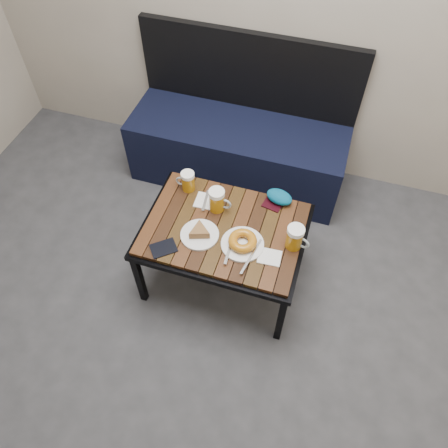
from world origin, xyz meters
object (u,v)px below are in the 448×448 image
(beer_mug_centre, at_px, (217,200))
(passport_burgundy, at_px, (275,201))
(bench, at_px, (238,145))
(plate_bagel, at_px, (243,242))
(beer_mug_left, at_px, (188,181))
(passport_navy, at_px, (164,248))
(beer_mug_right, at_px, (295,238))
(cafe_table, at_px, (224,232))
(knit_pouch, at_px, (279,197))
(plate_pie, at_px, (200,233))

(beer_mug_centre, xyz_separation_m, passport_burgundy, (0.28, 0.14, -0.06))
(bench, bearing_deg, beer_mug_centre, -82.84)
(plate_bagel, bearing_deg, beer_mug_centre, 135.49)
(beer_mug_centre, bearing_deg, bench, 99.75)
(beer_mug_left, relative_size, passport_navy, 0.94)
(bench, distance_m, beer_mug_left, 0.70)
(bench, xyz_separation_m, beer_mug_left, (-0.11, -0.64, 0.26))
(beer_mug_right, xyz_separation_m, passport_navy, (-0.61, -0.21, -0.07))
(bench, distance_m, beer_mug_right, 1.03)
(beer_mug_left, distance_m, plate_bagel, 0.48)
(cafe_table, relative_size, knit_pouch, 5.81)
(plate_bagel, bearing_deg, passport_navy, -159.60)
(passport_navy, bearing_deg, beer_mug_right, 69.50)
(bench, distance_m, passport_burgundy, 0.72)
(plate_pie, distance_m, knit_pouch, 0.48)
(beer_mug_left, xyz_separation_m, knit_pouch, (0.49, 0.06, -0.03))
(cafe_table, bearing_deg, beer_mug_centre, 123.04)
(beer_mug_centre, xyz_separation_m, knit_pouch, (0.30, 0.15, -0.04))
(beer_mug_right, bearing_deg, cafe_table, -165.41)
(beer_mug_centre, distance_m, plate_bagel, 0.27)
(bench, bearing_deg, plate_bagel, -72.80)
(bench, height_order, beer_mug_left, bench)
(beer_mug_left, relative_size, passport_burgundy, 0.85)
(passport_navy, bearing_deg, passport_burgundy, 96.30)
(plate_pie, height_order, passport_burgundy, plate_pie)
(passport_navy, distance_m, knit_pouch, 0.67)
(passport_navy, bearing_deg, beer_mug_left, 143.62)
(bench, height_order, knit_pouch, bench)
(cafe_table, xyz_separation_m, beer_mug_right, (0.36, -0.00, 0.11))
(cafe_table, xyz_separation_m, passport_burgundy, (0.21, 0.25, 0.05))
(knit_pouch, bearing_deg, bench, 124.12)
(beer_mug_centre, bearing_deg, plate_pie, -96.18)
(beer_mug_right, bearing_deg, passport_navy, -145.56)
(beer_mug_left, distance_m, beer_mug_right, 0.66)
(beer_mug_left, bearing_deg, cafe_table, 141.29)
(passport_navy, bearing_deg, beer_mug_centre, 112.23)
(plate_pie, xyz_separation_m, passport_navy, (-0.14, -0.13, -0.02))
(beer_mug_left, bearing_deg, passport_navy, 90.87)
(knit_pouch, bearing_deg, beer_mug_left, -172.82)
(beer_mug_right, bearing_deg, bench, 137.40)
(plate_pie, bearing_deg, passport_navy, -138.18)
(beer_mug_left, bearing_deg, beer_mug_centre, 153.55)
(knit_pouch, bearing_deg, passport_burgundy, -156.05)
(beer_mug_centre, xyz_separation_m, plate_pie, (-0.03, -0.20, -0.05))
(plate_pie, bearing_deg, beer_mug_right, 9.96)
(plate_bagel, bearing_deg, beer_mug_right, 17.02)
(bench, relative_size, cafe_table, 1.67)
(knit_pouch, bearing_deg, beer_mug_centre, -153.19)
(plate_bagel, height_order, passport_navy, plate_bagel)
(beer_mug_centre, xyz_separation_m, beer_mug_right, (0.43, -0.11, 0.00))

